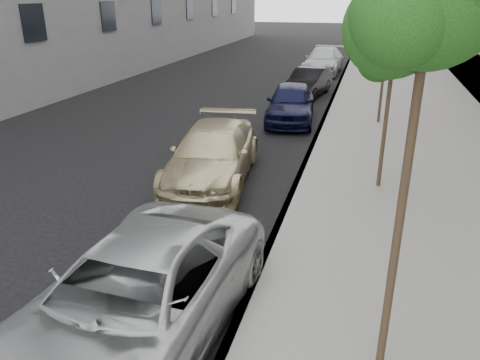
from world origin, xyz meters
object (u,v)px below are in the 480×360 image
at_px(tree_mid, 396,48).
at_px(sedan_rear, 324,61).
at_px(suv, 213,154).
at_px(minivan, 135,298).
at_px(sedan_black, 308,82).
at_px(sedan_blue, 291,103).

xyz_separation_m(tree_mid, sedan_rear, (-3.34, 18.37, -2.73)).
relative_size(tree_mid, suv, 0.85).
xyz_separation_m(minivan, sedan_black, (0.00, 17.86, -0.09)).
bearing_deg(sedan_black, sedan_rear, 99.31).
relative_size(sedan_blue, sedan_rear, 0.83).
height_order(tree_mid, suv, tree_mid).
bearing_deg(tree_mid, suv, -174.66).
distance_m(suv, sedan_black, 11.67).
relative_size(tree_mid, sedan_black, 1.06).
relative_size(suv, sedan_black, 1.25).
bearing_deg(sedan_blue, suv, -104.17).
height_order(suv, sedan_black, suv).
height_order(sedan_blue, sedan_rear, sedan_rear).
bearing_deg(tree_mid, minivan, -116.62).
height_order(tree_mid, sedan_black, tree_mid).
bearing_deg(sedan_blue, tree_mid, -67.72).
relative_size(tree_mid, sedan_rear, 0.80).
bearing_deg(sedan_rear, minivan, -87.88).
relative_size(sedan_black, sedan_rear, 0.76).
relative_size(minivan, sedan_black, 1.34).
bearing_deg(minivan, sedan_black, 93.41).
distance_m(suv, sedan_blue, 6.67).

